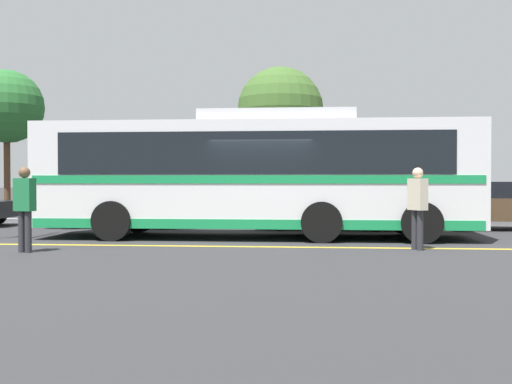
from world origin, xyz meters
TOP-DOWN VIEW (x-y plane):
  - ground_plane at (0.00, 0.00)m, footprint 220.00×220.00m
  - lane_strip_0 at (-0.21, -1.81)m, footprint 31.30×0.20m
  - curb_strip at (-0.21, 5.22)m, footprint 39.30×0.36m
  - transit_bus at (-0.20, 0.39)m, footprint 11.62×2.68m
  - parked_car_1 at (-4.85, 3.59)m, footprint 4.81×2.09m
  - parked_car_2 at (1.75, 3.48)m, footprint 4.62×2.18m
  - parked_car_3 at (6.97, 3.62)m, footprint 4.05×1.90m
  - pedestrian_0 at (-4.73, -3.31)m, footprint 0.46×0.32m
  - pedestrian_1 at (3.53, -2.10)m, footprint 0.41×0.47m
  - tree_0 at (-0.03, 9.54)m, footprint 3.58×3.58m
  - tree_1 at (-12.17, 10.11)m, footprint 3.23×3.23m

SIDE VIEW (x-z plane):
  - ground_plane at x=0.00m, z-range 0.00..0.00m
  - lane_strip_0 at x=-0.21m, z-range 0.00..0.01m
  - curb_strip at x=-0.21m, z-range 0.00..0.15m
  - parked_car_3 at x=6.97m, z-range 0.01..1.48m
  - parked_car_2 at x=1.75m, z-range 0.01..1.47m
  - parked_car_1 at x=-4.85m, z-range -0.01..1.54m
  - pedestrian_1 at x=3.53m, z-range 0.13..1.92m
  - pedestrian_0 at x=-4.73m, z-range 0.13..1.92m
  - transit_bus at x=-0.20m, z-range 0.06..3.37m
  - tree_0 at x=-0.03m, z-range 1.30..7.51m
  - tree_1 at x=-12.17m, z-range 1.56..7.97m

